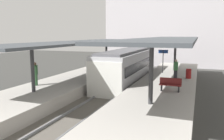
# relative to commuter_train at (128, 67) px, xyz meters

# --- Properties ---
(ground_plane) EXTENTS (80.00, 80.00, 0.00)m
(ground_plane) POSITION_rel_commuter_train_xyz_m (0.00, -3.47, -1.73)
(ground_plane) COLOR #383835
(platform_left) EXTENTS (4.40, 28.00, 1.00)m
(platform_left) POSITION_rel_commuter_train_xyz_m (-3.80, -3.47, -1.23)
(platform_left) COLOR #ADA8A0
(platform_left) RESTS_ON ground_plane
(platform_right) EXTENTS (4.40, 28.00, 1.00)m
(platform_right) POSITION_rel_commuter_train_xyz_m (3.80, -3.47, -1.23)
(platform_right) COLOR #ADA8A0
(platform_right) RESTS_ON ground_plane
(track_ballast) EXTENTS (3.20, 28.00, 0.20)m
(track_ballast) POSITION_rel_commuter_train_xyz_m (0.00, -3.47, -1.63)
(track_ballast) COLOR #59544C
(track_ballast) RESTS_ON ground_plane
(rail_near_side) EXTENTS (0.08, 28.00, 0.14)m
(rail_near_side) POSITION_rel_commuter_train_xyz_m (-0.72, -3.47, -1.46)
(rail_near_side) COLOR slate
(rail_near_side) RESTS_ON track_ballast
(rail_far_side) EXTENTS (0.08, 28.00, 0.14)m
(rail_far_side) POSITION_rel_commuter_train_xyz_m (0.72, -3.47, -1.46)
(rail_far_side) COLOR slate
(rail_far_side) RESTS_ON track_ballast
(commuter_train) EXTENTS (2.78, 11.43, 3.10)m
(commuter_train) POSITION_rel_commuter_train_xyz_m (0.00, 0.00, 0.00)
(commuter_train) COLOR #ADADB2
(commuter_train) RESTS_ON track_ballast
(canopy_left) EXTENTS (4.18, 21.00, 3.06)m
(canopy_left) POSITION_rel_commuter_train_xyz_m (-3.80, -2.07, 2.22)
(canopy_left) COLOR #333335
(canopy_left) RESTS_ON platform_left
(canopy_right) EXTENTS (4.18, 21.00, 3.39)m
(canopy_right) POSITION_rel_commuter_train_xyz_m (3.80, -2.07, 2.54)
(canopy_right) COLOR #333335
(canopy_right) RESTS_ON platform_right
(platform_bench) EXTENTS (1.40, 0.41, 0.86)m
(platform_bench) POSITION_rel_commuter_train_xyz_m (4.46, -5.13, -0.26)
(platform_bench) COLOR black
(platform_bench) RESTS_ON platform_right
(platform_sign) EXTENTS (0.90, 0.08, 2.21)m
(platform_sign) POSITION_rel_commuter_train_xyz_m (2.89, 2.12, 0.90)
(platform_sign) COLOR #262628
(platform_sign) RESTS_ON platform_right
(litter_bin) EXTENTS (0.44, 0.44, 0.80)m
(litter_bin) POSITION_rel_commuter_train_xyz_m (5.36, -0.02, -0.33)
(litter_bin) COLOR maroon
(litter_bin) RESTS_ON platform_right
(passenger_near_bench) EXTENTS (0.36, 0.36, 1.69)m
(passenger_near_bench) POSITION_rel_commuter_train_xyz_m (4.40, -1.08, 0.15)
(passenger_near_bench) COLOR #232328
(passenger_near_bench) RESTS_ON platform_right
(passenger_mid_platform) EXTENTS (0.36, 0.36, 1.69)m
(passenger_mid_platform) POSITION_rel_commuter_train_xyz_m (-4.90, -6.78, 0.15)
(passenger_mid_platform) COLOR #386B3D
(passenger_mid_platform) RESTS_ON platform_left
(station_building_backdrop) EXTENTS (18.00, 6.00, 11.00)m
(station_building_backdrop) POSITION_rel_commuter_train_xyz_m (1.37, 16.53, 3.77)
(station_building_backdrop) COLOR #B7B2B7
(station_building_backdrop) RESTS_ON ground_plane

